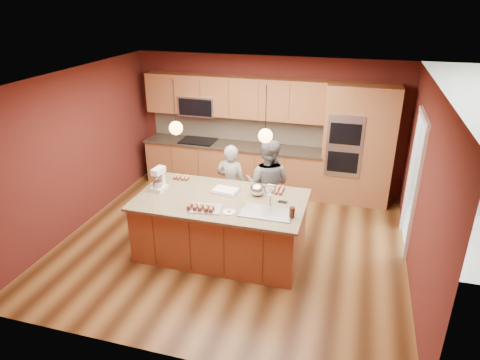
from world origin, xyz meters
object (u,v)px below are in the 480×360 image
(person_right, at_px, (268,185))
(island, at_px, (222,225))
(stand_mixer, at_px, (159,180))
(mixing_bowl, at_px, (257,190))
(person_left, at_px, (231,185))

(person_right, bearing_deg, island, 65.86)
(stand_mixer, bearing_deg, mixing_bowl, 15.54)
(person_right, height_order, mixing_bowl, person_right)
(island, bearing_deg, person_left, 98.52)
(mixing_bowl, bearing_deg, stand_mixer, -171.94)
(person_right, bearing_deg, person_left, 3.08)
(person_right, bearing_deg, stand_mixer, 33.69)
(stand_mixer, distance_m, mixing_bowl, 1.56)
(island, height_order, person_left, person_left)
(island, xyz_separation_m, stand_mixer, (-1.05, 0.05, 0.62))
(person_left, bearing_deg, island, 102.96)
(person_left, distance_m, stand_mixer, 1.34)
(person_left, bearing_deg, person_right, -175.56)
(island, relative_size, mixing_bowl, 10.89)
(island, relative_size, person_left, 1.75)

